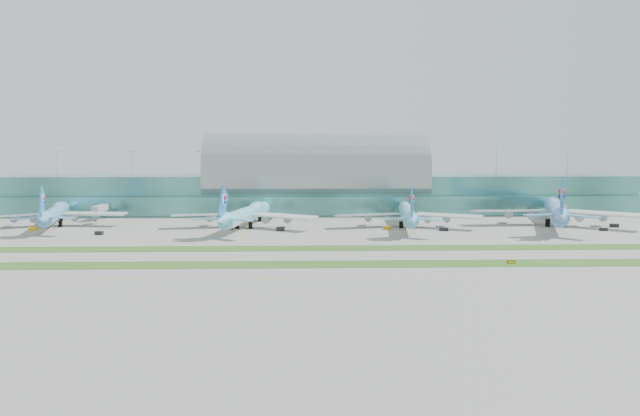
{
  "coord_description": "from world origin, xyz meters",
  "views": [
    {
      "loc": [
        -8.14,
        -212.17,
        34.72
      ],
      "look_at": [
        0.0,
        55.0,
        9.0
      ],
      "focal_mm": 35.0,
      "sensor_mm": 36.0,
      "label": 1
    }
  ],
  "objects_px": {
    "airliner_b": "(246,213)",
    "airliner_c": "(408,213)",
    "airliner_d": "(555,210)",
    "terminal": "(316,186)",
    "airliner_a": "(54,213)",
    "taxiway_sign_east": "(511,262)"
  },
  "relations": [
    {
      "from": "airliner_b",
      "to": "airliner_c",
      "type": "relative_size",
      "value": 1.01
    },
    {
      "from": "airliner_b",
      "to": "airliner_d",
      "type": "xyz_separation_m",
      "value": [
        138.11,
        2.6,
        0.82
      ]
    },
    {
      "from": "terminal",
      "to": "airliner_c",
      "type": "xyz_separation_m",
      "value": [
        38.77,
        -69.21,
        -8.03
      ]
    },
    {
      "from": "terminal",
      "to": "airliner_c",
      "type": "distance_m",
      "value": 79.74
    },
    {
      "from": "airliner_b",
      "to": "airliner_d",
      "type": "bearing_deg",
      "value": 11.92
    },
    {
      "from": "airliner_b",
      "to": "airliner_c",
      "type": "height_order",
      "value": "airliner_b"
    },
    {
      "from": "terminal",
      "to": "airliner_b",
      "type": "bearing_deg",
      "value": -115.02
    },
    {
      "from": "airliner_d",
      "to": "taxiway_sign_east",
      "type": "relative_size",
      "value": 34.21
    },
    {
      "from": "airliner_b",
      "to": "airliner_c",
      "type": "bearing_deg",
      "value": 10.52
    },
    {
      "from": "terminal",
      "to": "airliner_d",
      "type": "distance_m",
      "value": 125.18
    },
    {
      "from": "terminal",
      "to": "airliner_a",
      "type": "height_order",
      "value": "terminal"
    },
    {
      "from": "airliner_c",
      "to": "airliner_b",
      "type": "bearing_deg",
      "value": -173.32
    },
    {
      "from": "airliner_b",
      "to": "airliner_a",
      "type": "bearing_deg",
      "value": -174.04
    },
    {
      "from": "airliner_d",
      "to": "taxiway_sign_east",
      "type": "distance_m",
      "value": 104.84
    },
    {
      "from": "taxiway_sign_east",
      "to": "airliner_c",
      "type": "bearing_deg",
      "value": 118.25
    },
    {
      "from": "terminal",
      "to": "airliner_a",
      "type": "relative_size",
      "value": 4.81
    },
    {
      "from": "terminal",
      "to": "airliner_a",
      "type": "xyz_separation_m",
      "value": [
        -118.16,
        -61.48,
        -8.15
      ]
    },
    {
      "from": "airliner_a",
      "to": "airliner_b",
      "type": "relative_size",
      "value": 0.96
    },
    {
      "from": "airliner_c",
      "to": "taxiway_sign_east",
      "type": "xyz_separation_m",
      "value": [
        16.33,
        -88.42,
        -5.69
      ]
    },
    {
      "from": "airliner_a",
      "to": "airliner_d",
      "type": "relative_size",
      "value": 0.87
    },
    {
      "from": "airliner_a",
      "to": "airliner_b",
      "type": "distance_m",
      "value": 86.36
    },
    {
      "from": "terminal",
      "to": "airliner_a",
      "type": "bearing_deg",
      "value": -152.51
    }
  ]
}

